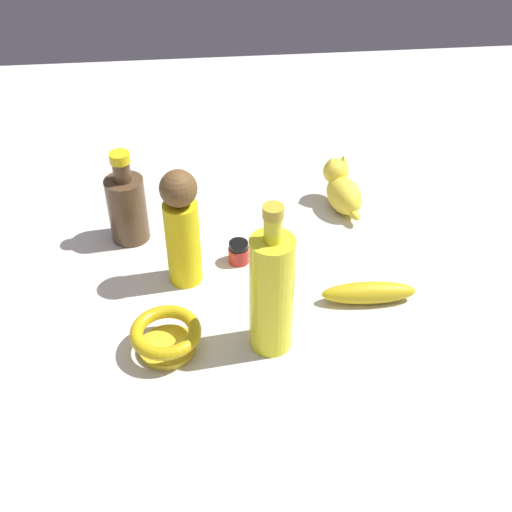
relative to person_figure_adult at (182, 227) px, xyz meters
name	(u,v)px	position (x,y,z in m)	size (l,w,h in m)	color
ground	(256,287)	(-0.12, 0.04, -0.11)	(2.00, 2.00, 0.00)	silver
person_figure_adult	(182,227)	(0.00, 0.00, 0.00)	(0.06, 0.06, 0.22)	yellow
banana	(369,293)	(-0.30, 0.09, -0.09)	(0.16, 0.04, 0.04)	gold
bowl	(166,336)	(0.03, 0.16, -0.08)	(0.11, 0.11, 0.05)	gold
bottle_short	(127,206)	(0.10, -0.13, -0.04)	(0.07, 0.07, 0.18)	brown
bottle_tall	(272,292)	(-0.13, 0.17, 0.00)	(0.07, 0.07, 0.26)	yellow
cat_figurine	(342,189)	(-0.31, -0.19, -0.07)	(0.08, 0.13, 0.10)	yellow
nail_polish_jar	(239,252)	(-0.09, -0.04, -0.09)	(0.04, 0.04, 0.04)	#B12A23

